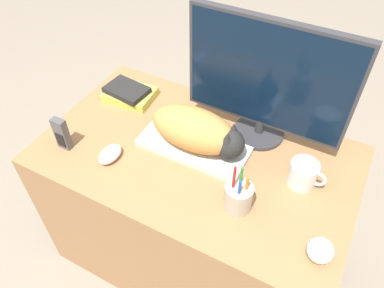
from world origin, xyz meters
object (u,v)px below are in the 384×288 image
object	(u,v)px
baseball	(320,250)
book_stack	(129,93)
coffee_mug	(304,174)
computer_mouse	(110,154)
keyboard	(194,146)
pen_cup	(238,197)
monitor	(267,80)
cat	(199,131)
phone	(62,134)

from	to	relation	value
baseball	book_stack	bearing A→B (deg)	158.54
coffee_mug	computer_mouse	bearing A→B (deg)	-161.81
keyboard	pen_cup	bearing A→B (deg)	-33.79
coffee_mug	pen_cup	world-z (taller)	pen_cup
keyboard	monitor	bearing A→B (deg)	45.21
cat	pen_cup	world-z (taller)	pen_cup
keyboard	baseball	world-z (taller)	baseball
coffee_mug	phone	bearing A→B (deg)	-163.54
coffee_mug	baseball	world-z (taller)	coffee_mug
computer_mouse	monitor	bearing A→B (deg)	40.76
coffee_mug	phone	xyz separation A→B (m)	(-0.86, -0.25, 0.02)
baseball	computer_mouse	bearing A→B (deg)	177.31
keyboard	computer_mouse	distance (m)	0.32
monitor	phone	distance (m)	0.78
phone	book_stack	world-z (taller)	phone
keyboard	coffee_mug	xyz separation A→B (m)	(0.42, 0.03, 0.04)
cat	book_stack	size ratio (longest dim) A/B	1.67
computer_mouse	pen_cup	xyz separation A→B (m)	(0.51, 0.02, 0.03)
keyboard	monitor	size ratio (longest dim) A/B	0.69
keyboard	cat	distance (m)	0.09
cat	baseball	bearing A→B (deg)	-23.58
computer_mouse	pen_cup	bearing A→B (deg)	2.29
keyboard	baseball	size ratio (longest dim) A/B	5.27
cat	phone	bearing A→B (deg)	-154.13
phone	cat	bearing A→B (deg)	25.87
monitor	baseball	bearing A→B (deg)	-50.26
computer_mouse	book_stack	world-z (taller)	book_stack
monitor	cat	bearing A→B (deg)	-131.65
pen_cup	keyboard	bearing A→B (deg)	146.21
cat	pen_cup	size ratio (longest dim) A/B	1.90
computer_mouse	cat	bearing A→B (deg)	34.88
cat	computer_mouse	world-z (taller)	cat
pen_cup	book_stack	bearing A→B (deg)	154.44
cat	baseball	size ratio (longest dim) A/B	4.62
monitor	pen_cup	bearing A→B (deg)	-80.24
pen_cup	phone	size ratio (longest dim) A/B	1.41
phone	book_stack	xyz separation A→B (m)	(0.05, 0.37, -0.04)
cat	computer_mouse	bearing A→B (deg)	-145.12
pen_cup	baseball	size ratio (longest dim) A/B	2.43
cat	coffee_mug	xyz separation A→B (m)	(0.40, 0.03, -0.05)
keyboard	book_stack	size ratio (longest dim) A/B	1.90
pen_cup	coffee_mug	bearing A→B (deg)	51.05
monitor	computer_mouse	distance (m)	0.64
monitor	phone	xyz separation A→B (m)	(-0.63, -0.42, -0.19)
phone	keyboard	bearing A→B (deg)	26.87
phone	book_stack	size ratio (longest dim) A/B	0.62
pen_cup	cat	bearing A→B (deg)	144.01
computer_mouse	coffee_mug	distance (m)	0.70
coffee_mug	book_stack	distance (m)	0.82
pen_cup	phone	xyz separation A→B (m)	(-0.70, -0.05, 0.02)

